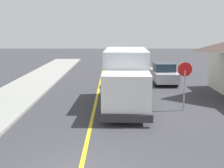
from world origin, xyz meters
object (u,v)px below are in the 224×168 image
object	(u,v)px
box_truck	(126,75)
parked_car_mid	(125,67)
parked_van_across	(163,74)
parked_car_near	(122,76)
stop_sign	(185,77)

from	to	relation	value
box_truck	parked_car_mid	world-z (taller)	box_truck
parked_van_across	parked_car_near	bearing A→B (deg)	-159.64
box_truck	parked_car_mid	size ratio (longest dim) A/B	1.64
parked_car_mid	stop_sign	size ratio (longest dim) A/B	1.68
parked_car_mid	parked_van_across	bearing A→B (deg)	-55.94
stop_sign	parked_van_across	bearing A→B (deg)	87.74
parked_car_near	stop_sign	size ratio (longest dim) A/B	1.69
parked_car_mid	parked_van_across	xyz separation A→B (m)	(2.97, -4.39, 0.00)
parked_van_across	box_truck	bearing A→B (deg)	-115.63
parked_car_near	parked_car_mid	xyz separation A→B (m)	(0.46, 5.67, 0.00)
parked_van_across	stop_sign	bearing A→B (deg)	-92.26
parked_car_near	stop_sign	distance (m)	7.63
parked_van_across	stop_sign	size ratio (longest dim) A/B	1.67
parked_car_near	parked_van_across	world-z (taller)	same
box_truck	parked_car_mid	bearing A→B (deg)	87.76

